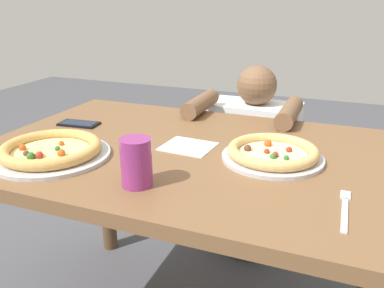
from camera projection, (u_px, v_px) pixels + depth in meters
The scene contains 8 objects.
dining_table at pixel (194, 179), 1.32m from camera, with size 1.36×0.89×0.75m.
pizza_near at pixel (51, 151), 1.22m from camera, with size 0.35×0.35×0.05m.
pizza_far at pixel (273, 153), 1.20m from camera, with size 0.30×0.30×0.04m.
drink_cup_colored at pixel (136, 162), 1.02m from camera, with size 0.08×0.08×0.13m.
paper_napkin at pixel (188, 146), 1.31m from camera, with size 0.16×0.14×0.00m, color white.
fork at pixel (345, 208), 0.93m from camera, with size 0.02×0.20×0.00m.
cell_phone at pixel (79, 124), 1.53m from camera, with size 0.16×0.09×0.01m.
diner_seated at pixel (252, 173), 1.95m from camera, with size 0.44×0.53×0.92m.
Camera 1 is at (0.44, -1.12, 1.21)m, focal length 37.66 mm.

